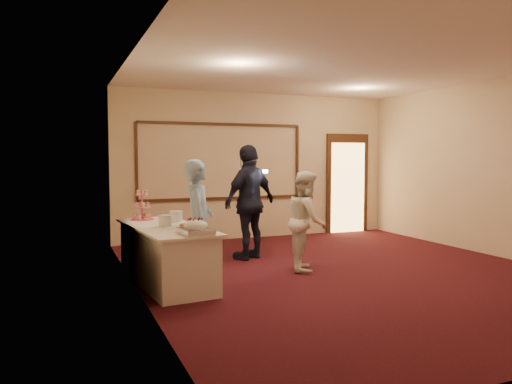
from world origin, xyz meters
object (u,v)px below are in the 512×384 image
at_px(woman, 307,220).
at_px(guest, 250,202).
at_px(tart, 188,226).
at_px(plate_stack_a, 165,221).
at_px(cupcake_stand, 142,208).
at_px(buffet_table, 166,254).
at_px(pavlova_tray, 196,227).
at_px(man, 198,222).
at_px(plate_stack_b, 176,217).

relative_size(woman, guest, 0.78).
relative_size(tart, guest, 0.14).
distance_m(plate_stack_a, guest, 1.99).
distance_m(woman, guest, 1.20).
bearing_deg(cupcake_stand, guest, 9.40).
relative_size(buffet_table, tart, 8.57).
bearing_deg(plate_stack_a, guest, 34.71).
relative_size(plate_stack_a, tart, 0.68).
bearing_deg(tart, pavlova_tray, -94.26).
bearing_deg(pavlova_tray, guest, 53.17).
xyz_separation_m(pavlova_tray, tart, (0.04, 0.51, -0.05)).
height_order(pavlova_tray, guest, guest).
height_order(man, woman, man).
distance_m(plate_stack_a, tart, 0.36).
distance_m(man, guest, 1.74).
bearing_deg(tart, buffet_table, 126.22).
relative_size(tart, man, 0.16).
xyz_separation_m(tart, woman, (1.89, 0.33, -0.05)).
bearing_deg(cupcake_stand, woman, -18.55).
height_order(plate_stack_b, tart, plate_stack_b).
xyz_separation_m(plate_stack_a, man, (0.42, -0.11, -0.02)).
relative_size(plate_stack_a, woman, 0.12).
bearing_deg(buffet_table, plate_stack_a, -109.90).
bearing_deg(woman, plate_stack_a, 117.15).
distance_m(pavlova_tray, man, 0.70).
bearing_deg(man, cupcake_stand, 46.91).
relative_size(plate_stack_b, woman, 0.13).
xyz_separation_m(pavlova_tray, plate_stack_b, (0.02, 1.15, 0.00)).
xyz_separation_m(plate_stack_b, guest, (1.41, 0.75, 0.09)).
height_order(cupcake_stand, guest, guest).
relative_size(pavlova_tray, man, 0.31).
height_order(buffet_table, plate_stack_b, plate_stack_b).
height_order(cupcake_stand, man, man).
height_order(plate_stack_b, woman, woman).
height_order(pavlova_tray, woman, woman).
relative_size(plate_stack_a, man, 0.11).
distance_m(pavlova_tray, guest, 2.39).
bearing_deg(woman, tart, 125.27).
height_order(cupcake_stand, tart, cupcake_stand).
distance_m(plate_stack_a, woman, 2.13).
bearing_deg(woman, pavlova_tray, 139.01).
height_order(buffet_table, pavlova_tray, pavlova_tray).
bearing_deg(man, guest, -29.26).
bearing_deg(man, buffet_table, 83.80).
bearing_deg(man, tart, 145.56).
height_order(tart, woman, woman).
height_order(plate_stack_a, tart, plate_stack_a).
bearing_deg(plate_stack_b, plate_stack_a, -121.19).
xyz_separation_m(plate_stack_b, woman, (1.90, -0.31, -0.11)).
distance_m(buffet_table, plate_stack_a, 0.46).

